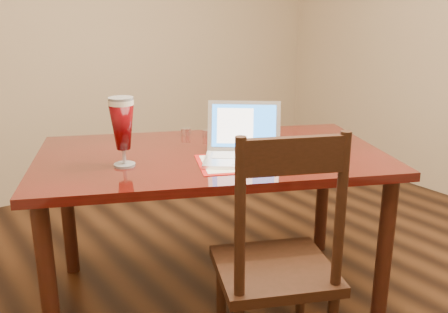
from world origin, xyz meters
TOP-DOWN VIEW (x-y plane):
  - dining_table at (-0.21, 0.51)m, footprint 1.98×1.60m
  - dining_chair at (-0.33, -0.16)m, footprint 0.61×0.60m

SIDE VIEW (x-z plane):
  - dining_chair at x=-0.33m, z-range -0.03..1.07m
  - dining_table at x=-0.21m, z-range 0.16..1.29m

